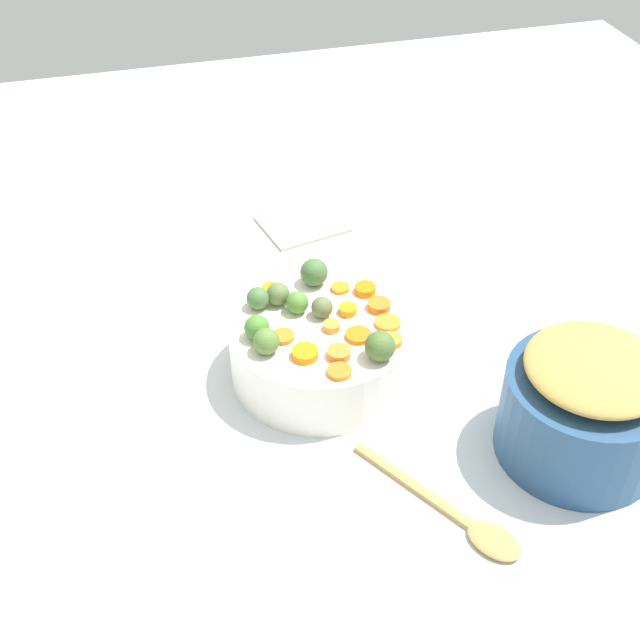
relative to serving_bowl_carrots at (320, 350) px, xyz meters
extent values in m
cube|color=silver|center=(-0.02, 0.03, -0.06)|extent=(2.40, 2.40, 0.02)
cylinder|color=white|center=(0.00, 0.00, 0.00)|extent=(0.27, 0.27, 0.09)
cylinder|color=navy|center=(0.30, -0.24, 0.02)|extent=(0.22, 0.22, 0.13)
ellipsoid|color=tan|center=(0.30, -0.24, 0.10)|extent=(0.18, 0.18, 0.04)
cylinder|color=orange|center=(0.09, 0.06, 0.05)|extent=(0.04, 0.04, 0.01)
cylinder|color=orange|center=(0.00, -0.10, 0.05)|extent=(0.04, 0.04, 0.01)
cylinder|color=orange|center=(0.01, -0.01, 0.05)|extent=(0.03, 0.03, 0.01)
cylinder|color=orange|center=(0.09, -0.02, 0.05)|extent=(0.04, 0.04, 0.01)
cylinder|color=orange|center=(-0.05, 0.10, 0.05)|extent=(0.04, 0.04, 0.01)
cylinder|color=orange|center=(0.05, 0.02, 0.05)|extent=(0.04, 0.04, 0.01)
cylinder|color=orange|center=(-0.06, -0.01, 0.05)|extent=(0.04, 0.04, 0.01)
cylinder|color=orange|center=(0.05, -0.04, 0.05)|extent=(0.05, 0.05, 0.01)
cylinder|color=orange|center=(0.01, -0.07, 0.05)|extent=(0.05, 0.05, 0.01)
cylinder|color=orange|center=(0.05, 0.07, 0.05)|extent=(0.04, 0.04, 0.01)
cylinder|color=orange|center=(0.09, 0.01, 0.05)|extent=(0.04, 0.04, 0.01)
cylinder|color=orange|center=(0.09, -0.06, 0.05)|extent=(0.03, 0.03, 0.01)
cylinder|color=orange|center=(-0.04, -0.06, 0.05)|extent=(0.05, 0.05, 0.01)
sphere|color=#47703E|center=(-0.08, 0.06, 0.06)|extent=(0.03, 0.03, 0.03)
sphere|color=#587B36|center=(-0.09, -0.04, 0.07)|extent=(0.04, 0.04, 0.04)
sphere|color=#4A8330|center=(-0.09, 0.00, 0.06)|extent=(0.04, 0.04, 0.04)
sphere|color=#456C39|center=(0.02, 0.10, 0.07)|extent=(0.04, 0.04, 0.04)
sphere|color=#528635|center=(-0.02, 0.04, 0.06)|extent=(0.03, 0.03, 0.03)
sphere|color=#4B6B31|center=(0.06, -0.09, 0.07)|extent=(0.04, 0.04, 0.04)
sphere|color=#5A733F|center=(-0.05, 0.07, 0.06)|extent=(0.03, 0.03, 0.03)
sphere|color=#5C6F3F|center=(0.01, 0.02, 0.06)|extent=(0.03, 0.03, 0.03)
cube|color=tan|center=(0.06, -0.25, -0.04)|extent=(0.12, 0.18, 0.01)
ellipsoid|color=tan|center=(0.12, -0.35, -0.04)|extent=(0.08, 0.09, 0.01)
cube|color=#BEB091|center=(0.08, 0.40, -0.04)|extent=(0.17, 0.15, 0.01)
camera|label=1|loc=(-0.25, -0.90, 0.82)|focal=47.09mm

